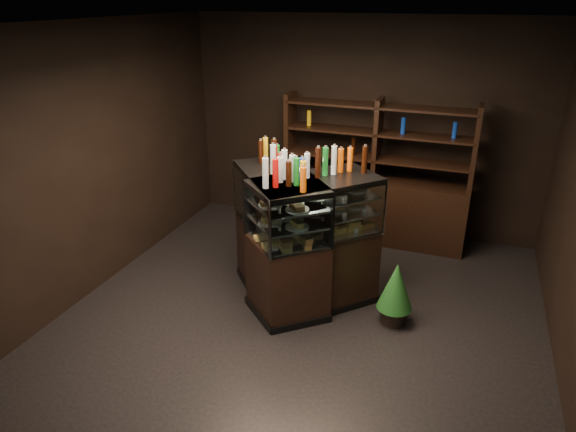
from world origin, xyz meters
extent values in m
plane|color=black|center=(0.00, 0.00, 0.00)|extent=(5.00, 5.00, 0.00)
cube|color=black|center=(0.00, 2.50, 1.50)|extent=(5.00, 0.02, 3.00)
cube|color=black|center=(0.00, -2.50, 1.50)|extent=(5.00, 0.02, 3.00)
cube|color=black|center=(-2.50, 0.00, 1.50)|extent=(0.02, 5.00, 3.00)
cube|color=black|center=(0.00, 0.00, 3.00)|extent=(5.00, 5.00, 0.02)
cube|color=black|center=(0.02, 0.18, 0.44)|extent=(1.40, 1.43, 0.87)
cube|color=black|center=(0.02, 0.18, 0.04)|extent=(1.44, 1.47, 0.08)
cube|color=black|center=(0.02, 0.18, 1.46)|extent=(1.40, 1.43, 0.06)
cube|color=silver|center=(0.02, 0.18, 0.88)|extent=(1.32, 1.35, 0.02)
cube|color=silver|center=(0.02, 0.18, 1.09)|extent=(1.32, 1.35, 0.02)
cube|color=silver|center=(0.02, 0.18, 1.27)|extent=(1.32, 1.35, 0.02)
cube|color=white|center=(0.27, -0.06, 1.18)|extent=(0.92, 0.98, 0.62)
cylinder|color=silver|center=(0.72, 0.44, 1.18)|extent=(0.03, 0.03, 0.64)
cylinder|color=silver|center=(-0.20, -0.53, 1.18)|extent=(0.03, 0.03, 0.64)
cube|color=black|center=(-0.37, 0.19, 0.44)|extent=(1.37, 1.45, 0.87)
cube|color=black|center=(-0.37, 0.19, 0.04)|extent=(1.41, 1.49, 0.08)
cube|color=black|center=(-0.37, 0.19, 1.46)|extent=(1.37, 1.45, 0.06)
cube|color=silver|center=(-0.37, 0.19, 0.88)|extent=(1.29, 1.38, 0.02)
cube|color=silver|center=(-0.37, 0.19, 1.09)|extent=(1.29, 1.38, 0.02)
cube|color=silver|center=(-0.37, 0.19, 1.27)|extent=(1.29, 1.38, 0.02)
cube|color=white|center=(-0.63, -0.03, 1.18)|extent=(0.86, 1.03, 0.62)
cylinder|color=silver|center=(-0.20, -0.53, 1.18)|extent=(0.03, 0.03, 0.64)
cylinder|color=silver|center=(-1.05, 0.49, 1.18)|extent=(0.03, 0.03, 0.64)
cube|color=#B2703F|center=(-0.34, -0.25, 0.92)|extent=(0.19, 0.19, 0.06)
cube|color=#B2703F|center=(-0.23, -0.13, 0.92)|extent=(0.19, 0.19, 0.06)
cube|color=#B2703F|center=(-0.12, -0.02, 0.92)|extent=(0.19, 0.19, 0.06)
cube|color=#B2703F|center=(-0.01, 0.10, 0.92)|extent=(0.19, 0.19, 0.06)
cube|color=#B2703F|center=(0.09, 0.22, 0.92)|extent=(0.19, 0.19, 0.06)
cube|color=#B2703F|center=(0.20, 0.33, 0.92)|extent=(0.19, 0.19, 0.06)
cube|color=#B2703F|center=(0.31, 0.45, 0.92)|extent=(0.19, 0.19, 0.06)
cube|color=#B2703F|center=(0.42, 0.57, 0.92)|extent=(0.19, 0.19, 0.06)
cylinder|color=white|center=(-0.33, -0.19, 1.10)|extent=(0.24, 0.24, 0.02)
cube|color=#B2703F|center=(-0.33, -0.19, 1.14)|extent=(0.18, 0.18, 0.05)
cylinder|color=white|center=(-0.16, 0.00, 1.10)|extent=(0.24, 0.24, 0.02)
cube|color=#B2703F|center=(-0.16, 0.00, 1.14)|extent=(0.18, 0.18, 0.05)
cylinder|color=white|center=(0.02, 0.18, 1.10)|extent=(0.24, 0.24, 0.02)
cube|color=#B2703F|center=(0.02, 0.18, 1.14)|extent=(0.18, 0.18, 0.05)
cylinder|color=white|center=(0.19, 0.36, 1.10)|extent=(0.24, 0.24, 0.02)
cube|color=#B2703F|center=(0.19, 0.36, 1.14)|extent=(0.18, 0.18, 0.05)
cylinder|color=white|center=(0.36, 0.55, 1.10)|extent=(0.24, 0.24, 0.02)
cube|color=#B2703F|center=(0.36, 0.55, 1.14)|extent=(0.18, 0.18, 0.05)
cylinder|color=white|center=(-0.33, -0.19, 1.29)|extent=(0.24, 0.24, 0.02)
cube|color=#B2703F|center=(-0.33, -0.19, 1.32)|extent=(0.18, 0.18, 0.05)
cylinder|color=white|center=(-0.16, 0.00, 1.29)|extent=(0.24, 0.24, 0.02)
cube|color=#B2703F|center=(-0.16, 0.00, 1.32)|extent=(0.18, 0.18, 0.05)
cylinder|color=white|center=(0.02, 0.18, 1.29)|extent=(0.24, 0.24, 0.02)
cube|color=#B2703F|center=(0.02, 0.18, 1.32)|extent=(0.18, 0.18, 0.05)
cylinder|color=white|center=(0.19, 0.36, 1.29)|extent=(0.24, 0.24, 0.02)
cube|color=#B2703F|center=(0.19, 0.36, 1.32)|extent=(0.18, 0.18, 0.05)
cylinder|color=white|center=(0.36, 0.55, 1.29)|extent=(0.24, 0.24, 0.02)
cube|color=#B2703F|center=(0.36, 0.55, 1.32)|extent=(0.18, 0.18, 0.05)
cube|color=#B2703F|center=(-0.76, 0.60, 0.92)|extent=(0.18, 0.20, 0.06)
cube|color=#B2703F|center=(-0.65, 0.48, 0.92)|extent=(0.18, 0.20, 0.06)
cube|color=#B2703F|center=(-0.55, 0.35, 0.92)|extent=(0.18, 0.20, 0.06)
cube|color=#B2703F|center=(-0.45, 0.23, 0.92)|extent=(0.18, 0.20, 0.06)
cube|color=#B2703F|center=(-0.35, 0.11, 0.92)|extent=(0.18, 0.20, 0.06)
cube|color=#B2703F|center=(-0.24, -0.01, 0.92)|extent=(0.18, 0.20, 0.06)
cube|color=#B2703F|center=(-0.14, -0.14, 0.92)|extent=(0.18, 0.20, 0.06)
cube|color=#B2703F|center=(-0.04, -0.26, 0.92)|extent=(0.18, 0.20, 0.06)
cylinder|color=white|center=(-0.70, 0.58, 1.10)|extent=(0.24, 0.24, 0.02)
cube|color=#B2703F|center=(-0.70, 0.58, 1.14)|extent=(0.17, 0.18, 0.05)
cylinder|color=white|center=(-0.53, 0.39, 1.10)|extent=(0.24, 0.24, 0.02)
cube|color=#B2703F|center=(-0.53, 0.39, 1.14)|extent=(0.17, 0.18, 0.05)
cylinder|color=white|center=(-0.37, 0.19, 1.10)|extent=(0.24, 0.24, 0.02)
cube|color=#B2703F|center=(-0.37, 0.19, 1.14)|extent=(0.17, 0.18, 0.05)
cylinder|color=white|center=(-0.21, 0.00, 1.10)|extent=(0.24, 0.24, 0.02)
cube|color=#B2703F|center=(-0.21, 0.00, 1.14)|extent=(0.17, 0.18, 0.05)
cylinder|color=white|center=(-0.05, -0.20, 1.10)|extent=(0.24, 0.24, 0.02)
cube|color=#B2703F|center=(-0.05, -0.20, 1.14)|extent=(0.17, 0.18, 0.05)
cylinder|color=white|center=(-0.70, 0.58, 1.29)|extent=(0.24, 0.24, 0.02)
cube|color=#B2703F|center=(-0.70, 0.58, 1.32)|extent=(0.17, 0.18, 0.05)
cylinder|color=white|center=(-0.53, 0.39, 1.29)|extent=(0.24, 0.24, 0.02)
cube|color=#B2703F|center=(-0.53, 0.39, 1.32)|extent=(0.17, 0.18, 0.05)
cylinder|color=white|center=(-0.37, 0.19, 1.29)|extent=(0.24, 0.24, 0.02)
cube|color=#B2703F|center=(-0.37, 0.19, 1.32)|extent=(0.17, 0.18, 0.05)
cylinder|color=white|center=(-0.21, 0.00, 1.29)|extent=(0.24, 0.24, 0.02)
cube|color=#B2703F|center=(-0.21, 0.00, 1.32)|extent=(0.17, 0.18, 0.05)
cylinder|color=white|center=(-0.05, -0.20, 1.29)|extent=(0.24, 0.24, 0.02)
cube|color=#B2703F|center=(-0.05, -0.20, 1.32)|extent=(0.17, 0.18, 0.05)
cylinder|color=#B20C0A|center=(-0.37, -0.23, 1.63)|extent=(0.06, 0.06, 0.28)
cylinder|color=silver|center=(-0.37, -0.23, 1.78)|extent=(0.03, 0.03, 0.02)
cylinder|color=yellow|center=(-0.30, -0.15, 1.63)|extent=(0.06, 0.06, 0.28)
cylinder|color=silver|center=(-0.30, -0.15, 1.78)|extent=(0.03, 0.03, 0.02)
cylinder|color=silver|center=(-0.23, -0.08, 1.63)|extent=(0.06, 0.06, 0.28)
cylinder|color=silver|center=(-0.23, -0.08, 1.78)|extent=(0.03, 0.03, 0.02)
cylinder|color=#D8590A|center=(-0.16, 0.00, 1.63)|extent=(0.06, 0.06, 0.28)
cylinder|color=silver|center=(-0.16, 0.00, 1.78)|extent=(0.03, 0.03, 0.02)
cylinder|color=#0F38B2|center=(-0.09, 0.07, 1.63)|extent=(0.06, 0.06, 0.28)
cylinder|color=silver|center=(-0.09, 0.07, 1.78)|extent=(0.03, 0.03, 0.02)
cylinder|color=black|center=(-0.02, 0.14, 1.63)|extent=(0.06, 0.06, 0.28)
cylinder|color=silver|center=(-0.02, 0.14, 1.78)|extent=(0.03, 0.03, 0.02)
cylinder|color=#147223|center=(0.05, 0.22, 1.63)|extent=(0.06, 0.06, 0.28)
cylinder|color=silver|center=(0.05, 0.22, 1.78)|extent=(0.03, 0.03, 0.02)
cylinder|color=#B20C0A|center=(0.12, 0.29, 1.63)|extent=(0.06, 0.06, 0.28)
cylinder|color=silver|center=(0.12, 0.29, 1.78)|extent=(0.03, 0.03, 0.02)
cylinder|color=yellow|center=(0.19, 0.37, 1.63)|extent=(0.06, 0.06, 0.28)
cylinder|color=silver|center=(0.19, 0.37, 1.78)|extent=(0.03, 0.03, 0.02)
cylinder|color=silver|center=(0.26, 0.44, 1.63)|extent=(0.06, 0.06, 0.28)
cylinder|color=silver|center=(0.26, 0.44, 1.78)|extent=(0.03, 0.03, 0.02)
cylinder|color=#D8590A|center=(0.33, 0.51, 1.63)|extent=(0.06, 0.06, 0.28)
cylinder|color=silver|center=(0.33, 0.51, 1.78)|extent=(0.03, 0.03, 0.02)
cylinder|color=#0F38B2|center=(0.40, 0.59, 1.63)|extent=(0.06, 0.06, 0.28)
cylinder|color=silver|center=(0.40, 0.59, 1.78)|extent=(0.03, 0.03, 0.02)
cylinder|color=#B20C0A|center=(-0.73, 0.62, 1.63)|extent=(0.06, 0.06, 0.28)
cylinder|color=silver|center=(-0.73, 0.62, 1.78)|extent=(0.03, 0.03, 0.02)
cylinder|color=yellow|center=(-0.67, 0.54, 1.63)|extent=(0.06, 0.06, 0.28)
cylinder|color=silver|center=(-0.67, 0.54, 1.78)|extent=(0.03, 0.03, 0.02)
cylinder|color=silver|center=(-0.60, 0.47, 1.63)|extent=(0.06, 0.06, 0.28)
cylinder|color=silver|center=(-0.60, 0.47, 1.78)|extent=(0.03, 0.03, 0.02)
cylinder|color=#D8590A|center=(-0.53, 0.39, 1.63)|extent=(0.06, 0.06, 0.28)
cylinder|color=silver|center=(-0.53, 0.39, 1.78)|extent=(0.03, 0.03, 0.02)
cylinder|color=#0F38B2|center=(-0.47, 0.31, 1.63)|extent=(0.06, 0.06, 0.28)
cylinder|color=silver|center=(-0.47, 0.31, 1.78)|extent=(0.03, 0.03, 0.02)
cylinder|color=black|center=(-0.40, 0.23, 1.63)|extent=(0.06, 0.06, 0.28)
cylinder|color=silver|center=(-0.40, 0.23, 1.78)|extent=(0.03, 0.03, 0.02)
cylinder|color=#147223|center=(-0.34, 0.15, 1.63)|extent=(0.06, 0.06, 0.28)
cylinder|color=silver|center=(-0.34, 0.15, 1.78)|extent=(0.03, 0.03, 0.02)
cylinder|color=#B20C0A|center=(-0.27, 0.07, 1.63)|extent=(0.06, 0.06, 0.28)
cylinder|color=silver|center=(-0.27, 0.07, 1.78)|extent=(0.03, 0.03, 0.02)
cylinder|color=yellow|center=(-0.21, 0.00, 1.63)|extent=(0.06, 0.06, 0.28)
cylinder|color=silver|center=(-0.21, 0.00, 1.78)|extent=(0.03, 0.03, 0.02)
cylinder|color=silver|center=(-0.14, -0.08, 1.63)|extent=(0.06, 0.06, 0.28)
cylinder|color=silver|center=(-0.14, -0.08, 1.78)|extent=(0.03, 0.03, 0.02)
cylinder|color=#D8590A|center=(-0.08, -0.16, 1.63)|extent=(0.06, 0.06, 0.28)
cylinder|color=silver|center=(-0.08, -0.16, 1.78)|extent=(0.03, 0.03, 0.02)
cylinder|color=#0F38B2|center=(-0.01, -0.24, 1.63)|extent=(0.06, 0.06, 0.28)
cylinder|color=silver|center=(-0.01, -0.24, 1.78)|extent=(0.03, 0.03, 0.02)
cylinder|color=black|center=(0.94, 0.11, 0.09)|extent=(0.25, 0.25, 0.19)
cone|color=#18541A|center=(0.94, 0.11, 0.45)|extent=(0.37, 0.37, 0.52)
cone|color=#18541A|center=(0.94, 0.11, 0.62)|extent=(0.29, 0.29, 0.36)
cube|color=black|center=(0.31, 2.05, 0.45)|extent=(2.53, 0.45, 0.90)
cube|color=black|center=(-0.93, 2.06, 1.45)|extent=(0.06, 0.38, 1.10)
cube|color=black|center=(0.31, 2.05, 1.45)|extent=(0.06, 0.38, 1.10)
cube|color=black|center=(1.54, 2.04, 1.45)|extent=(0.06, 0.38, 1.10)
cube|color=black|center=(0.31, 2.05, 1.20)|extent=(2.48, 0.41, 0.03)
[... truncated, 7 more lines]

